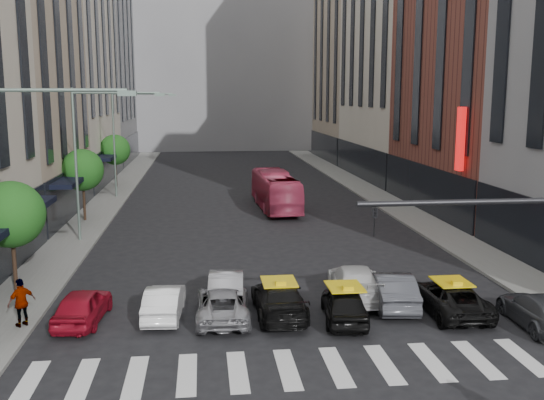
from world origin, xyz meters
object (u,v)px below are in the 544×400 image
object	(u,v)px
car_white_front	(164,301)
taxi_center	(344,304)
streetlamp_near	(5,181)
taxi_left	(279,299)
bus	(275,191)
streetlamp_far	(125,129)
pedestrian_far	(22,302)
streetlamp_mid	(92,144)
car_red	(83,306)

from	to	relation	value
car_white_front	taxi_center	size ratio (longest dim) A/B	0.97
streetlamp_near	taxi_center	size ratio (longest dim) A/B	2.24
taxi_left	bus	size ratio (longest dim) A/B	0.46
streetlamp_far	pedestrian_far	world-z (taller)	streetlamp_far
pedestrian_far	bus	bearing A→B (deg)	-160.84
taxi_left	taxi_center	size ratio (longest dim) A/B	1.18
car_white_front	pedestrian_far	world-z (taller)	pedestrian_far
streetlamp_near	streetlamp_far	world-z (taller)	same
streetlamp_mid	taxi_center	world-z (taller)	streetlamp_mid
car_white_front	taxi_center	xyz separation A→B (m)	(6.99, -1.24, 0.04)
bus	pedestrian_far	xyz separation A→B (m)	(-12.38, -23.42, -0.37)
streetlamp_mid	bus	bearing A→B (deg)	37.91
car_white_front	bus	distance (m)	23.81
streetlamp_mid	bus	size ratio (longest dim) A/B	0.87
taxi_center	pedestrian_far	bearing A→B (deg)	4.44
streetlamp_mid	taxi_left	distance (m)	17.37
bus	pedestrian_far	size ratio (longest dim) A/B	5.63
streetlamp_near	taxi_center	bearing A→B (deg)	6.97
bus	pedestrian_far	world-z (taller)	bus
streetlamp_far	taxi_left	size ratio (longest dim) A/B	1.89
streetlamp_mid	streetlamp_near	bearing A→B (deg)	-90.00
taxi_center	pedestrian_far	xyz separation A→B (m)	(-12.19, 0.50, 0.39)
bus	streetlamp_near	bearing A→B (deg)	62.25
car_red	pedestrian_far	bearing A→B (deg)	18.86
taxi_center	streetlamp_mid	bearing A→B (deg)	-44.08
streetlamp_near	bus	xyz separation A→B (m)	(12.03, 25.37, -4.46)
streetlamp_mid	pedestrian_far	xyz separation A→B (m)	(-0.36, -14.05, -4.83)
taxi_center	taxi_left	bearing A→B (deg)	-13.15
taxi_center	pedestrian_far	size ratio (longest dim) A/B	2.18
car_red	car_white_front	world-z (taller)	car_red
streetlamp_mid	car_white_front	world-z (taller)	streetlamp_mid
car_white_front	taxi_center	bearing A→B (deg)	173.32
car_white_front	taxi_center	world-z (taller)	taxi_center
car_red	bus	size ratio (longest dim) A/B	0.38
car_red	car_white_front	size ratio (longest dim) A/B	1.02
streetlamp_mid	car_red	world-z (taller)	streetlamp_mid
taxi_left	pedestrian_far	size ratio (longest dim) A/B	2.58
streetlamp_mid	streetlamp_far	distance (m)	16.00
bus	pedestrian_far	distance (m)	26.50
taxi_left	car_red	bearing A→B (deg)	-1.46
streetlamp_mid	taxi_center	size ratio (longest dim) A/B	2.24
streetlamp_near	pedestrian_far	bearing A→B (deg)	100.36
streetlamp_mid	taxi_left	xyz separation A→B (m)	(9.38, -13.66, -5.21)
streetlamp_far	taxi_center	distance (m)	33.18
car_white_front	taxi_center	distance (m)	7.10
streetlamp_mid	car_red	size ratio (longest dim) A/B	2.27
bus	pedestrian_far	bearing A→B (deg)	59.75
car_red	taxi_left	bearing A→B (deg)	-175.57
taxi_left	bus	xyz separation A→B (m)	(2.65, 23.03, 0.75)
streetlamp_near	pedestrian_far	world-z (taller)	streetlamp_near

